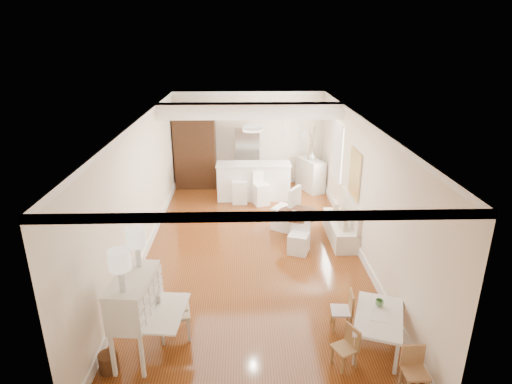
{
  "coord_description": "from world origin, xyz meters",
  "views": [
    {
      "loc": [
        -0.16,
        -8.18,
        4.37
      ],
      "look_at": [
        0.09,
        0.3,
        1.23
      ],
      "focal_mm": 30.0,
      "sensor_mm": 36.0,
      "label": 1
    }
  ],
  "objects_px": {
    "gustavian_armchair": "(174,311)",
    "slip_chair_near": "(299,234)",
    "sideboard": "(310,175)",
    "fridge": "(259,158)",
    "secretary_bureau": "(136,317)",
    "wicker_basket": "(109,362)",
    "kids_chair_b": "(342,310)",
    "kids_table": "(377,331)",
    "bar_stool_left": "(239,185)",
    "dining_table": "(298,227)",
    "slip_chair_far": "(286,208)",
    "kids_chair_a": "(345,348)",
    "kids_chair_c": "(415,372)",
    "bar_stool_right": "(261,189)",
    "breakfast_counter": "(254,181)",
    "pantry_cabinet": "(195,150)"
  },
  "relations": [
    {
      "from": "secretary_bureau",
      "to": "bar_stool_left",
      "type": "distance_m",
      "value": 6.07
    },
    {
      "from": "kids_table",
      "to": "sideboard",
      "type": "relative_size",
      "value": 1.12
    },
    {
      "from": "secretary_bureau",
      "to": "dining_table",
      "type": "distance_m",
      "value": 4.52
    },
    {
      "from": "breakfast_counter",
      "to": "bar_stool_right",
      "type": "xyz_separation_m",
      "value": [
        0.19,
        -0.46,
        -0.06
      ]
    },
    {
      "from": "breakfast_counter",
      "to": "kids_chair_b",
      "type": "bearing_deg",
      "value": -77.82
    },
    {
      "from": "dining_table",
      "to": "bar_stool_left",
      "type": "xyz_separation_m",
      "value": [
        -1.33,
        2.32,
        0.18
      ]
    },
    {
      "from": "wicker_basket",
      "to": "kids_chair_a",
      "type": "relative_size",
      "value": 0.44
    },
    {
      "from": "slip_chair_far",
      "to": "breakfast_counter",
      "type": "distance_m",
      "value": 2.13
    },
    {
      "from": "gustavian_armchair",
      "to": "slip_chair_far",
      "type": "height_order",
      "value": "slip_chair_far"
    },
    {
      "from": "kids_chair_b",
      "to": "breakfast_counter",
      "type": "height_order",
      "value": "breakfast_counter"
    },
    {
      "from": "kids_chair_a",
      "to": "bar_stool_right",
      "type": "bearing_deg",
      "value": 162.25
    },
    {
      "from": "bar_stool_left",
      "to": "fridge",
      "type": "xyz_separation_m",
      "value": [
        0.59,
        1.35,
        0.39
      ]
    },
    {
      "from": "bar_stool_left",
      "to": "slip_chair_near",
      "type": "bearing_deg",
      "value": -68.13
    },
    {
      "from": "kids_chair_b",
      "to": "sideboard",
      "type": "bearing_deg",
      "value": -179.62
    },
    {
      "from": "gustavian_armchair",
      "to": "pantry_cabinet",
      "type": "distance_m",
      "value": 6.94
    },
    {
      "from": "wicker_basket",
      "to": "dining_table",
      "type": "relative_size",
      "value": 0.28
    },
    {
      "from": "breakfast_counter",
      "to": "fridge",
      "type": "xyz_separation_m",
      "value": [
        0.2,
        1.05,
        0.39
      ]
    },
    {
      "from": "secretary_bureau",
      "to": "gustavian_armchair",
      "type": "xyz_separation_m",
      "value": [
        0.46,
        0.4,
        -0.21
      ]
    },
    {
      "from": "gustavian_armchair",
      "to": "wicker_basket",
      "type": "height_order",
      "value": "gustavian_armchair"
    },
    {
      "from": "gustavian_armchair",
      "to": "slip_chair_far",
      "type": "xyz_separation_m",
      "value": [
        2.05,
        3.8,
        0.11
      ]
    },
    {
      "from": "kids_chair_a",
      "to": "fridge",
      "type": "distance_m",
      "value": 7.66
    },
    {
      "from": "breakfast_counter",
      "to": "bar_stool_right",
      "type": "relative_size",
      "value": 2.23
    },
    {
      "from": "slip_chair_near",
      "to": "sideboard",
      "type": "relative_size",
      "value": 0.87
    },
    {
      "from": "secretary_bureau",
      "to": "slip_chair_near",
      "type": "bearing_deg",
      "value": 53.59
    },
    {
      "from": "secretary_bureau",
      "to": "wicker_basket",
      "type": "height_order",
      "value": "secretary_bureau"
    },
    {
      "from": "secretary_bureau",
      "to": "pantry_cabinet",
      "type": "distance_m",
      "value": 7.31
    },
    {
      "from": "kids_chair_a",
      "to": "slip_chair_far",
      "type": "height_order",
      "value": "slip_chair_far"
    },
    {
      "from": "kids_chair_c",
      "to": "bar_stool_right",
      "type": "bearing_deg",
      "value": 103.24
    },
    {
      "from": "fridge",
      "to": "sideboard",
      "type": "distance_m",
      "value": 1.61
    },
    {
      "from": "gustavian_armchair",
      "to": "wicker_basket",
      "type": "relative_size",
      "value": 3.19
    },
    {
      "from": "slip_chair_near",
      "to": "sideboard",
      "type": "xyz_separation_m",
      "value": [
        0.82,
        3.88,
        0.04
      ]
    },
    {
      "from": "kids_table",
      "to": "bar_stool_left",
      "type": "bearing_deg",
      "value": 109.45
    },
    {
      "from": "kids_table",
      "to": "gustavian_armchair",
      "type": "bearing_deg",
      "value": 173.48
    },
    {
      "from": "wicker_basket",
      "to": "kids_chair_b",
      "type": "bearing_deg",
      "value": 13.39
    },
    {
      "from": "breakfast_counter",
      "to": "bar_stool_left",
      "type": "height_order",
      "value": "breakfast_counter"
    },
    {
      "from": "kids_chair_b",
      "to": "bar_stool_left",
      "type": "xyz_separation_m",
      "value": [
        -1.63,
        5.42,
        0.17
      ]
    },
    {
      "from": "slip_chair_far",
      "to": "fridge",
      "type": "xyz_separation_m",
      "value": [
        -0.51,
        3.06,
        0.36
      ]
    },
    {
      "from": "gustavian_armchair",
      "to": "wicker_basket",
      "type": "xyz_separation_m",
      "value": [
        -0.81,
        -0.72,
        -0.29
      ]
    },
    {
      "from": "kids_table",
      "to": "bar_stool_left",
      "type": "distance_m",
      "value": 6.21
    },
    {
      "from": "wicker_basket",
      "to": "slip_chair_near",
      "type": "bearing_deg",
      "value": 47.61
    },
    {
      "from": "secretary_bureau",
      "to": "dining_table",
      "type": "height_order",
      "value": "secretary_bureau"
    },
    {
      "from": "secretary_bureau",
      "to": "bar_stool_left",
      "type": "xyz_separation_m",
      "value": [
        1.41,
        5.91,
        -0.13
      ]
    },
    {
      "from": "secretary_bureau",
      "to": "dining_table",
      "type": "bearing_deg",
      "value": 57.97
    },
    {
      "from": "wicker_basket",
      "to": "bar_stool_left",
      "type": "relative_size",
      "value": 0.26
    },
    {
      "from": "gustavian_armchair",
      "to": "slip_chair_near",
      "type": "height_order",
      "value": "same"
    },
    {
      "from": "kids_chair_b",
      "to": "sideboard",
      "type": "xyz_separation_m",
      "value": [
        0.46,
        6.39,
        0.13
      ]
    },
    {
      "from": "bar_stool_right",
      "to": "gustavian_armchair",
      "type": "bearing_deg",
      "value": -125.98
    },
    {
      "from": "secretary_bureau",
      "to": "slip_chair_near",
      "type": "xyz_separation_m",
      "value": [
        2.68,
        3.0,
        -0.21
      ]
    },
    {
      "from": "kids_table",
      "to": "pantry_cabinet",
      "type": "relative_size",
      "value": 0.48
    },
    {
      "from": "wicker_basket",
      "to": "kids_chair_b",
      "type": "distance_m",
      "value": 3.49
    }
  ]
}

